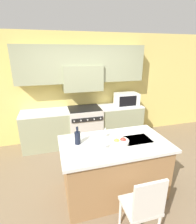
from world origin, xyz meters
The scene contains 11 objects.
ground_plane centered at (0.00, 0.00, 0.00)m, with size 10.00×10.00×0.00m, color #7A664C.
back_cabinetry centered at (0.00, 1.87, 1.58)m, with size 10.00×0.46×2.70m.
back_counter centered at (0.00, 1.61, 0.46)m, with size 3.03×0.62×0.92m.
range_stove centered at (0.00, 1.59, 0.47)m, with size 0.80×0.70×0.94m.
microwave centered at (1.13, 1.61, 1.07)m, with size 0.59×0.39×0.32m.
kitchen_island centered at (0.11, -0.21, 0.47)m, with size 1.67×0.96×0.93m.
island_chair centered at (0.16, -1.07, 0.53)m, with size 0.42×0.40×0.95m.
wine_bottle centered at (-0.45, -0.09, 1.03)m, with size 0.09×0.09×0.28m.
wine_glass_near centered at (-0.10, -0.36, 1.05)m, with size 0.07×0.07×0.18m.
wine_glass_far centered at (0.02, -0.01, 1.05)m, with size 0.07×0.07×0.18m.
fruit_bowl centered at (0.17, -0.26, 0.96)m, with size 0.28×0.28×0.10m.
Camera 1 is at (-0.79, -2.44, 2.26)m, focal length 28.00 mm.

